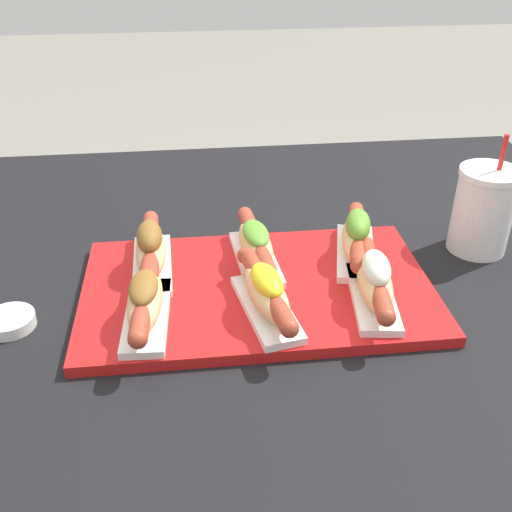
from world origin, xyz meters
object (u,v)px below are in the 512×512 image
at_px(hot_dog_4, 256,245).
at_px(drink_cup, 483,210).
at_px(hot_dog_3, 151,249).
at_px(serving_tray, 257,289).
at_px(hot_dog_0, 145,300).
at_px(sauce_bowl, 9,321).
at_px(hot_dog_1, 267,293).
at_px(hot_dog_2, 375,281).
at_px(hot_dog_5, 357,238).

height_order(hot_dog_4, drink_cup, drink_cup).
bearing_deg(drink_cup, hot_dog_3, -177.15).
distance_m(serving_tray, hot_dog_0, 0.19).
bearing_deg(sauce_bowl, hot_dog_0, -8.53).
xyz_separation_m(hot_dog_1, drink_cup, (0.39, 0.17, 0.02)).
distance_m(hot_dog_1, hot_dog_3, 0.22).
bearing_deg(hot_dog_1, hot_dog_2, 3.36).
relative_size(hot_dog_3, hot_dog_5, 1.02).
relative_size(hot_dog_1, hot_dog_5, 1.01).
bearing_deg(hot_dog_3, hot_dog_4, -0.86).
height_order(hot_dog_1, hot_dog_2, hot_dog_2).
relative_size(hot_dog_2, drink_cup, 1.02).
distance_m(hot_dog_0, hot_dog_3, 0.14).
xyz_separation_m(hot_dog_0, hot_dog_3, (0.00, 0.14, 0.00)).
bearing_deg(hot_dog_1, hot_dog_5, 38.78).
bearing_deg(hot_dog_4, hot_dog_1, -90.18).
height_order(hot_dog_3, hot_dog_5, same).
bearing_deg(hot_dog_4, hot_dog_3, 179.14).
bearing_deg(serving_tray, hot_dog_1, -86.37).
relative_size(hot_dog_2, hot_dog_4, 1.00).
xyz_separation_m(serving_tray, hot_dog_4, (0.00, 0.07, 0.04)).
bearing_deg(hot_dog_5, hot_dog_2, -93.19).
bearing_deg(hot_dog_1, drink_cup, 23.02).
height_order(hot_dog_1, hot_dog_5, hot_dog_5).
relative_size(sauce_bowl, drink_cup, 0.35).
height_order(hot_dog_0, sauce_bowl, hot_dog_0).
relative_size(serving_tray, hot_dog_0, 2.52).
height_order(hot_dog_4, sauce_bowl, hot_dog_4).
bearing_deg(hot_dog_5, serving_tray, -159.88).
height_order(hot_dog_0, hot_dog_1, hot_dog_1).
xyz_separation_m(hot_dog_4, drink_cup, (0.39, 0.03, 0.02)).
bearing_deg(hot_dog_0, drink_cup, 16.32).
height_order(hot_dog_0, drink_cup, drink_cup).
relative_size(hot_dog_3, drink_cup, 1.02).
relative_size(hot_dog_1, sauce_bowl, 2.89).
relative_size(hot_dog_0, hot_dog_2, 1.01).
xyz_separation_m(hot_dog_0, hot_dog_5, (0.34, 0.13, 0.00)).
bearing_deg(hot_dog_4, hot_dog_2, -38.51).
relative_size(hot_dog_0, hot_dog_5, 1.02).
bearing_deg(hot_dog_0, hot_dog_1, -0.67).
bearing_deg(hot_dog_4, serving_tray, -94.35).
bearing_deg(serving_tray, sauce_bowl, -173.79).
xyz_separation_m(serving_tray, hot_dog_2, (0.17, -0.06, 0.04)).
distance_m(hot_dog_1, hot_dog_2, 0.16).
xyz_separation_m(hot_dog_2, hot_dog_5, (0.01, 0.13, 0.00)).
relative_size(serving_tray, hot_dog_3, 2.52).
bearing_deg(drink_cup, hot_dog_0, -163.68).
bearing_deg(hot_dog_2, sauce_bowl, 177.58).
height_order(hot_dog_0, hot_dog_2, hot_dog_2).
bearing_deg(drink_cup, hot_dog_4, -175.56).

